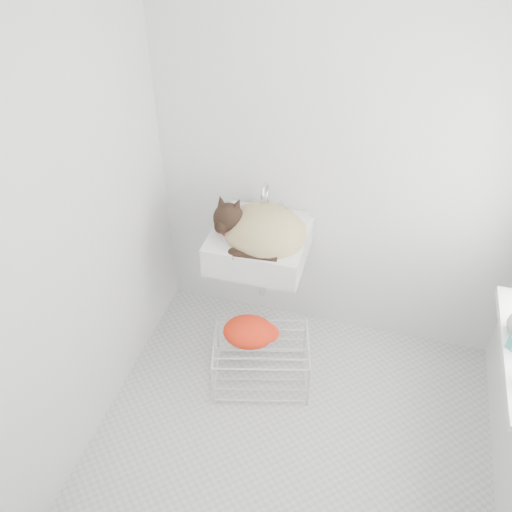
# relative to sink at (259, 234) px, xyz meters

# --- Properties ---
(floor) EXTENTS (2.20, 2.00, 0.02)m
(floor) POSITION_rel_sink_xyz_m (0.40, -0.74, -0.85)
(floor) COLOR silver
(floor) RESTS_ON ground
(back_wall) EXTENTS (2.20, 0.02, 2.50)m
(back_wall) POSITION_rel_sink_xyz_m (0.40, 0.26, 0.40)
(back_wall) COLOR silver
(back_wall) RESTS_ON ground
(left_wall) EXTENTS (0.02, 2.00, 2.50)m
(left_wall) POSITION_rel_sink_xyz_m (-0.70, -0.74, 0.40)
(left_wall) COLOR silver
(left_wall) RESTS_ON ground
(sink) EXTENTS (0.57, 0.50, 0.23)m
(sink) POSITION_rel_sink_xyz_m (0.00, 0.00, 0.00)
(sink) COLOR white
(sink) RESTS_ON back_wall
(faucet) EXTENTS (0.21, 0.14, 0.21)m
(faucet) POSITION_rel_sink_xyz_m (0.00, 0.18, 0.14)
(faucet) COLOR silver
(faucet) RESTS_ON sink
(cat) EXTENTS (0.56, 0.49, 0.33)m
(cat) POSITION_rel_sink_xyz_m (0.01, -0.02, 0.04)
(cat) COLOR tan
(cat) RESTS_ON sink
(wire_rack) EXTENTS (0.64, 0.52, 0.33)m
(wire_rack) POSITION_rel_sink_xyz_m (0.12, -0.37, -0.70)
(wire_rack) COLOR silver
(wire_rack) RESTS_ON floor
(towel) EXTENTS (0.33, 0.25, 0.13)m
(towel) POSITION_rel_sink_xyz_m (0.04, -0.36, -0.49)
(towel) COLOR #EB3C00
(towel) RESTS_ON wire_rack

